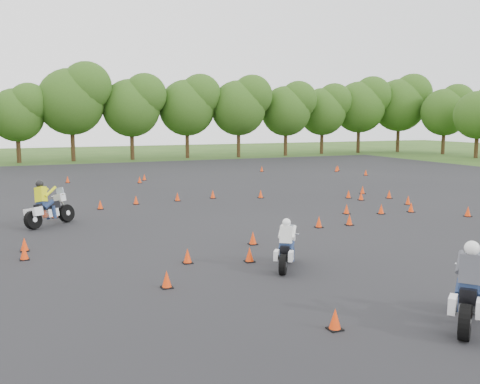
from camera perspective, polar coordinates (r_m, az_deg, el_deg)
The scene contains 7 objects.
ground at distance 20.82m, azimuth 4.34°, elevation -4.67°, with size 140.00×140.00×0.00m, color #2D5119.
asphalt_pad at distance 26.18m, azimuth -1.72°, elevation -2.04°, with size 62.00×62.00×0.00m, color black.
treeline at distance 54.37m, azimuth -10.17°, elevation 7.98°, with size 87.20×32.88×10.83m.
traffic_cones at distance 25.78m, azimuth -1.86°, elevation -1.69°, with size 36.23×33.37×0.45m.
rider_grey at distance 12.80m, azimuth 23.36°, elevation -8.85°, with size 2.51×0.77×1.94m, color #46474F, non-canonical shape.
rider_yellow at distance 23.82m, azimuth -19.52°, elevation -1.10°, with size 2.54×0.78×1.96m, color #D0D412, non-canonical shape.
rider_white at distance 16.24m, azimuth 4.99°, elevation -5.43°, with size 2.02×0.62×1.56m, color white, non-canonical shape.
Camera 1 is at (-9.40, -18.02, 4.52)m, focal length 40.00 mm.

